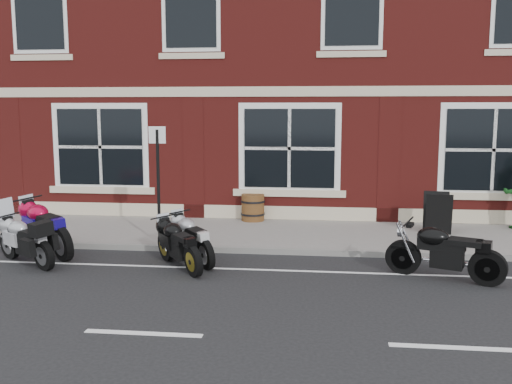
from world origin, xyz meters
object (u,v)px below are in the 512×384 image
moto_sport_red (46,225)px  moto_naked_black (442,250)px  moto_sport_black (179,242)px  parking_sign (158,177)px  a_board_sign (437,213)px  moto_sport_silver (193,237)px  moto_touring_silver (25,238)px  barrel_planter (253,207)px

moto_sport_red → moto_naked_black: 7.80m
moto_sport_black → parking_sign: bearing=82.6°
moto_naked_black → a_board_sign: a_board_sign is taller
parking_sign → moto_sport_silver: bearing=-49.9°
parking_sign → moto_naked_black: bearing=-22.5°
moto_touring_silver → a_board_sign: (8.30, 3.12, 0.10)m
moto_sport_red → moto_sport_silver: moto_sport_red is taller
moto_touring_silver → moto_sport_black: moto_touring_silver is taller
moto_sport_red → moto_sport_silver: size_ratio=1.14×
a_board_sign → moto_sport_silver: bearing=-145.0°
moto_sport_silver → barrel_planter: moto_sport_silver is taller
moto_sport_black → barrel_planter: moto_sport_black is taller
moto_sport_red → parking_sign: bearing=-34.0°
moto_sport_black → parking_sign: 1.90m
moto_sport_red → moto_sport_black: bearing=-63.6°
moto_sport_red → parking_sign: size_ratio=0.73×
moto_touring_silver → moto_sport_silver: bearing=-46.3°
moto_sport_red → moto_sport_silver: (3.14, -0.25, -0.10)m
moto_touring_silver → barrel_planter: size_ratio=2.38×
moto_sport_red → a_board_sign: a_board_sign is taller
moto_sport_black → parking_sign: size_ratio=0.63×
moto_sport_black → barrel_planter: size_ratio=2.30×
moto_naked_black → parking_sign: (-5.52, 1.57, 1.02)m
moto_sport_red → a_board_sign: bearing=-34.0°
moto_touring_silver → moto_sport_black: size_ratio=1.04×
moto_naked_black → parking_sign: size_ratio=0.78×
moto_sport_silver → barrel_planter: size_ratio=2.33×
moto_touring_silver → moto_sport_red: bearing=32.5°
moto_touring_silver → a_board_sign: size_ratio=1.69×
moto_touring_silver → moto_sport_red: (0.02, 0.81, 0.09)m
moto_sport_silver → a_board_sign: (5.15, 2.56, 0.12)m
moto_touring_silver → parking_sign: (2.23, 1.43, 1.06)m
moto_touring_silver → moto_sport_black: (3.01, 0.06, -0.02)m
moto_naked_black → a_board_sign: size_ratio=2.02×
moto_sport_red → parking_sign: 2.50m
moto_sport_silver → moto_naked_black: moto_naked_black is taller
moto_sport_red → moto_naked_black: moto_sport_red is taller
a_board_sign → barrel_planter: bearing=175.0°
moto_naked_black → barrel_planter: size_ratio=2.85×
a_board_sign → barrel_planter: size_ratio=1.41×
a_board_sign → barrel_planter: a_board_sign is taller
a_board_sign → parking_sign: size_ratio=0.39×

